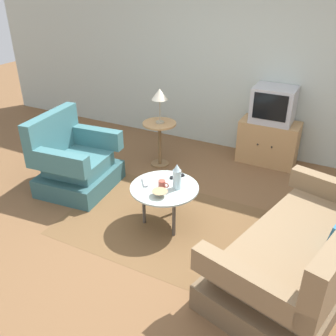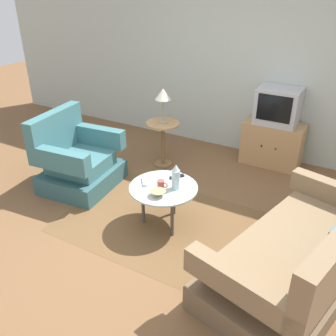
# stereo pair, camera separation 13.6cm
# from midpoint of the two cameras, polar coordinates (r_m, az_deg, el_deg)

# --- Properties ---
(ground_plane) EXTENTS (16.00, 16.00, 0.00)m
(ground_plane) POSITION_cam_midpoint_polar(r_m,az_deg,el_deg) (3.96, -1.85, -9.75)
(ground_plane) COLOR brown
(back_wall) EXTENTS (9.00, 0.12, 2.70)m
(back_wall) POSITION_cam_midpoint_polar(r_m,az_deg,el_deg) (5.48, 10.79, 16.29)
(back_wall) COLOR #B2BCB2
(back_wall) RESTS_ON ground
(area_rug) EXTENTS (2.16, 1.52, 0.00)m
(area_rug) POSITION_cam_midpoint_polar(r_m,az_deg,el_deg) (4.07, -1.50, -8.60)
(area_rug) COLOR brown
(area_rug) RESTS_ON ground
(armchair) EXTENTS (0.88, 0.98, 0.95)m
(armchair) POSITION_cam_midpoint_polar(r_m,az_deg,el_deg) (4.74, -15.13, 0.70)
(armchair) COLOR #325C60
(armchair) RESTS_ON ground
(couch) EXTENTS (1.38, 1.99, 0.93)m
(couch) POSITION_cam_midpoint_polar(r_m,az_deg,el_deg) (3.42, 19.46, -12.51)
(couch) COLOR brown
(couch) RESTS_ON ground
(coffee_table) EXTENTS (0.72, 0.72, 0.47)m
(coffee_table) POSITION_cam_midpoint_polar(r_m,az_deg,el_deg) (3.83, -1.59, -3.54)
(coffee_table) COLOR #B2C6C1
(coffee_table) RESTS_ON ground
(side_table) EXTENTS (0.46, 0.46, 0.64)m
(side_table) POSITION_cam_midpoint_polar(r_m,az_deg,el_deg) (5.06, -2.09, 5.11)
(side_table) COLOR tan
(side_table) RESTS_ON ground
(tv_stand) EXTENTS (0.81, 0.43, 0.61)m
(tv_stand) POSITION_cam_midpoint_polar(r_m,az_deg,el_deg) (5.38, 14.59, 3.91)
(tv_stand) COLOR tan
(tv_stand) RESTS_ON ground
(television) EXTENTS (0.55, 0.45, 0.48)m
(television) POSITION_cam_midpoint_polar(r_m,az_deg,el_deg) (5.20, 15.36, 9.48)
(television) COLOR #B7B7BC
(television) RESTS_ON tv_stand
(table_lamp) EXTENTS (0.21, 0.21, 0.47)m
(table_lamp) POSITION_cam_midpoint_polar(r_m,az_deg,el_deg) (4.86, -2.12, 11.21)
(table_lamp) COLOR #9E937A
(table_lamp) RESTS_ON side_table
(vase) EXTENTS (0.09, 0.09, 0.28)m
(vase) POSITION_cam_midpoint_polar(r_m,az_deg,el_deg) (3.71, 0.35, -1.40)
(vase) COLOR silver
(vase) RESTS_ON coffee_table
(mug) EXTENTS (0.12, 0.07, 0.08)m
(mug) POSITION_cam_midpoint_polar(r_m,az_deg,el_deg) (3.77, -1.94, -2.54)
(mug) COLOR #B74C3D
(mug) RESTS_ON coffee_table
(bowl) EXTENTS (0.16, 0.16, 0.06)m
(bowl) POSITION_cam_midpoint_polar(r_m,az_deg,el_deg) (3.64, -2.32, -3.99)
(bowl) COLOR tan
(bowl) RESTS_ON coffee_table
(tv_remote_dark) EXTENTS (0.13, 0.16, 0.02)m
(tv_remote_dark) POSITION_cam_midpoint_polar(r_m,az_deg,el_deg) (3.97, 0.46, -1.33)
(tv_remote_dark) COLOR black
(tv_remote_dark) RESTS_ON coffee_table
(tv_remote_silver) EXTENTS (0.14, 0.17, 0.02)m
(tv_remote_silver) POSITION_cam_midpoint_polar(r_m,az_deg,el_deg) (3.88, -4.62, -2.22)
(tv_remote_silver) COLOR #B2B2B7
(tv_remote_silver) RESTS_ON coffee_table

